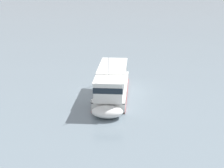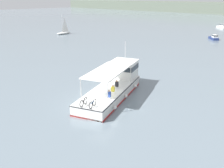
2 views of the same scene
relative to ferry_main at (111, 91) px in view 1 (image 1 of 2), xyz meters
The scene contains 2 objects.
ground_plane 3.03m from the ferry_main, 72.60° to the right, with size 400.00×400.00×0.00m, color slate.
ferry_main is the anchor object (origin of this frame).
Camera 1 is at (-16.47, 32.64, 12.89)m, focal length 54.82 mm.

